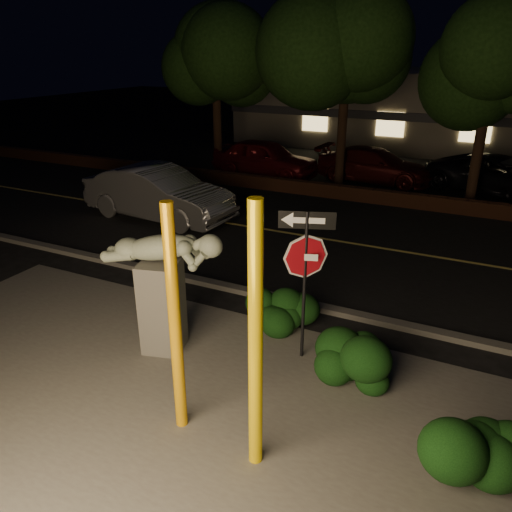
# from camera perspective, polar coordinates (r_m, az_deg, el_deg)

# --- Properties ---
(ground) EXTENTS (90.00, 90.00, 0.00)m
(ground) POSITION_cam_1_polar(r_m,az_deg,el_deg) (17.21, 14.20, 4.54)
(ground) COLOR black
(ground) RESTS_ON ground
(patio) EXTENTS (14.00, 6.00, 0.02)m
(patio) POSITION_cam_1_polar(r_m,az_deg,el_deg) (7.91, -4.58, -18.04)
(patio) COLOR #4C4944
(patio) RESTS_ON ground
(road) EXTENTS (80.00, 8.00, 0.01)m
(road) POSITION_cam_1_polar(r_m,az_deg,el_deg) (14.44, 11.58, 1.29)
(road) COLOR black
(road) RESTS_ON ground
(lane_marking) EXTENTS (80.00, 0.12, 0.00)m
(lane_marking) POSITION_cam_1_polar(r_m,az_deg,el_deg) (14.43, 11.58, 1.34)
(lane_marking) COLOR #CBB351
(lane_marking) RESTS_ON road
(curb) EXTENTS (80.00, 0.25, 0.12)m
(curb) POSITION_cam_1_polar(r_m,az_deg,el_deg) (10.82, 5.88, -5.56)
(curb) COLOR #4C4944
(curb) RESTS_ON ground
(brick_wall) EXTENTS (40.00, 0.35, 0.50)m
(brick_wall) POSITION_cam_1_polar(r_m,az_deg,el_deg) (18.36, 15.18, 6.40)
(brick_wall) COLOR #492617
(brick_wall) RESTS_ON ground
(parking_lot) EXTENTS (40.00, 12.00, 0.01)m
(parking_lot) POSITION_cam_1_polar(r_m,az_deg,el_deg) (23.89, 17.95, 9.16)
(parking_lot) COLOR black
(parking_lot) RESTS_ON ground
(building) EXTENTS (22.00, 10.20, 4.00)m
(building) POSITION_cam_1_polar(r_m,az_deg,el_deg) (31.41, 20.83, 15.54)
(building) COLOR #726A5B
(building) RESTS_ON ground
(tree_far_a) EXTENTS (4.60, 4.60, 7.43)m
(tree_far_a) POSITION_cam_1_polar(r_m,az_deg,el_deg) (22.12, -4.72, 23.11)
(tree_far_a) COLOR black
(tree_far_a) RESTS_ON ground
(tree_far_b) EXTENTS (5.20, 5.20, 8.41)m
(tree_far_b) POSITION_cam_1_polar(r_m,az_deg,el_deg) (20.14, 10.60, 24.91)
(tree_far_b) COLOR black
(tree_far_b) RESTS_ON ground
(tree_far_c) EXTENTS (4.80, 4.80, 7.84)m
(tree_far_c) POSITION_cam_1_polar(r_m,az_deg,el_deg) (18.93, 25.99, 22.15)
(tree_far_c) COLOR black
(tree_far_c) RESTS_ON ground
(yellow_pole_left) EXTENTS (0.17, 0.17, 3.43)m
(yellow_pole_left) POSITION_cam_1_polar(r_m,az_deg,el_deg) (6.89, -9.24, -7.64)
(yellow_pole_left) COLOR orange
(yellow_pole_left) RESTS_ON ground
(yellow_pole_right) EXTENTS (0.18, 0.18, 3.68)m
(yellow_pole_right) POSITION_cam_1_polar(r_m,az_deg,el_deg) (6.15, -0.05, -10.05)
(yellow_pole_right) COLOR #E8BE08
(yellow_pole_right) RESTS_ON ground
(signpost) EXTENTS (0.88, 0.34, 2.74)m
(signpost) POSITION_cam_1_polar(r_m,az_deg,el_deg) (8.32, 5.68, -0.14)
(signpost) COLOR black
(signpost) RESTS_ON ground
(sculpture) EXTENTS (2.17, 1.07, 2.32)m
(sculpture) POSITION_cam_1_polar(r_m,az_deg,el_deg) (8.88, -10.67, -2.57)
(sculpture) COLOR #4C4944
(sculpture) RESTS_ON ground
(hedge_center) EXTENTS (1.79, 1.01, 0.89)m
(hedge_center) POSITION_cam_1_polar(r_m,az_deg,el_deg) (9.84, 3.26, -6.00)
(hedge_center) COLOR black
(hedge_center) RESTS_ON ground
(hedge_right) EXTENTS (1.76, 1.17, 1.06)m
(hedge_right) POSITION_cam_1_polar(r_m,az_deg,el_deg) (8.55, 10.56, -10.53)
(hedge_right) COLOR black
(hedge_right) RESTS_ON ground
(hedge_far_right) EXTENTS (1.53, 1.02, 1.02)m
(hedge_far_right) POSITION_cam_1_polar(r_m,az_deg,el_deg) (7.31, 23.49, -19.17)
(hedge_far_right) COLOR black
(hedge_far_right) RESTS_ON ground
(silver_sedan) EXTENTS (5.23, 2.19, 1.68)m
(silver_sedan) POSITION_cam_1_polar(r_m,az_deg,el_deg) (16.44, -11.07, 7.04)
(silver_sedan) COLOR #B0B0B5
(silver_sedan) RESTS_ON ground
(parked_car_red) EXTENTS (4.77, 2.24, 1.58)m
(parked_car_red) POSITION_cam_1_polar(r_m,az_deg,el_deg) (21.79, 1.03, 11.13)
(parked_car_red) COLOR maroon
(parked_car_red) RESTS_ON ground
(parked_car_darkred) EXTENTS (4.88, 2.23, 1.38)m
(parked_car_darkred) POSITION_cam_1_polar(r_m,az_deg,el_deg) (21.42, 13.39, 10.06)
(parked_car_darkred) COLOR #441010
(parked_car_darkred) RESTS_ON ground
(parked_car_dark) EXTENTS (5.66, 4.00, 1.43)m
(parked_car_dark) POSITION_cam_1_polar(r_m,az_deg,el_deg) (21.09, 25.98, 8.27)
(parked_car_dark) COLOR black
(parked_car_dark) RESTS_ON ground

